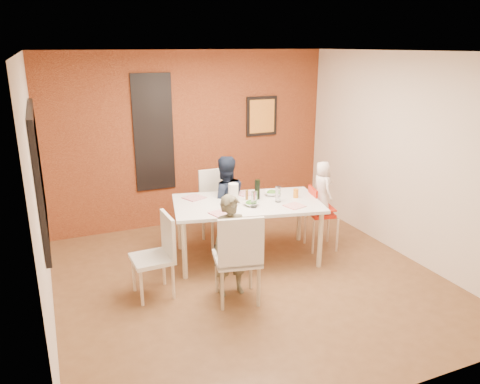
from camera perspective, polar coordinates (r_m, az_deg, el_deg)
name	(u,v)px	position (r m, az deg, el deg)	size (l,w,h in m)	color
ground	(250,280)	(5.86, 1.17, -10.66)	(4.50, 4.50, 0.00)	brown
ceiling	(251,51)	(5.17, 1.36, 16.76)	(4.50, 4.50, 0.02)	silver
wall_back	(191,139)	(7.41, -5.95, 6.40)	(4.50, 0.02, 2.70)	#F0DEC7
wall_front	(378,250)	(3.55, 16.47, -6.82)	(4.50, 0.02, 2.70)	#F0DEC7
wall_left	(38,199)	(4.92, -23.39, -0.74)	(0.02, 4.50, 2.70)	#F0DEC7
wall_right	(405,157)	(6.59, 19.45, 4.08)	(0.02, 4.50, 2.70)	#F0DEC7
brick_accent_wall	(192,140)	(7.39, -5.91, 6.38)	(4.50, 0.02, 2.70)	maroon
picture_window_frame	(39,173)	(5.06, -23.35, 2.11)	(0.05, 1.70, 1.30)	black
picture_window_pane	(40,173)	(5.06, -23.18, 2.14)	(0.02, 1.55, 1.15)	black
glassblock_strip	(154,133)	(7.20, -10.50, 7.09)	(0.55, 0.03, 1.70)	silver
glassblock_surround	(154,133)	(7.20, -10.49, 7.09)	(0.60, 0.03, 1.76)	black
art_print_frame	(262,116)	(7.76, 2.66, 9.22)	(0.54, 0.03, 0.64)	black
art_print_canvas	(262,116)	(7.75, 2.71, 9.21)	(0.44, 0.01, 0.54)	gold
dining_table	(247,207)	(6.16, 0.87, -1.84)	(2.09, 1.45, 0.80)	white
chair_near	(239,255)	(5.11, -0.17, -7.65)	(0.58, 0.58, 1.06)	silver
chair_far	(218,202)	(6.76, -2.66, -1.26)	(0.49, 0.49, 1.06)	silver
chair_left	(159,251)	(5.42, -9.85, -7.10)	(0.46, 0.46, 0.96)	white
high_chair	(319,212)	(6.61, 9.62, -2.42)	(0.45, 0.45, 0.90)	red
child_near	(232,246)	(5.33, -1.04, -6.54)	(0.43, 0.28, 1.19)	brown
child_far	(225,203)	(6.51, -1.89, -1.31)	(0.65, 0.50, 1.33)	#151D30
toddler	(322,188)	(6.51, 9.98, 0.54)	(0.36, 0.23, 0.73)	white
plate_near_left	(221,213)	(5.72, -2.27, -2.61)	(0.24, 0.24, 0.01)	white
plate_far_mid	(245,194)	(6.46, 0.58, -0.20)	(0.21, 0.21, 0.01)	white
plate_near_right	(295,206)	(6.02, 6.68, -1.69)	(0.22, 0.22, 0.01)	white
plate_far_left	(194,198)	(6.32, -5.62, -0.69)	(0.25, 0.25, 0.01)	silver
salad_bowl_a	(251,204)	(6.00, 1.37, -1.44)	(0.20, 0.20, 0.05)	white
salad_bowl_b	(272,193)	(6.43, 3.93, -0.15)	(0.22, 0.22, 0.05)	white
wine_bottle	(257,189)	(6.23, 2.13, 0.33)	(0.07, 0.07, 0.27)	black
wine_glass_a	(254,200)	(5.90, 1.72, -0.94)	(0.07, 0.07, 0.21)	silver
wine_glass_b	(278,194)	(6.13, 4.66, -0.27)	(0.07, 0.07, 0.21)	silver
paper_towel_roll	(233,194)	(5.98, -0.81, -0.30)	(0.13, 0.13, 0.29)	white
condiment_red	(253,197)	(6.13, 1.63, -0.59)	(0.04, 0.04, 0.14)	red
condiment_green	(256,196)	(6.19, 2.00, -0.47)	(0.03, 0.03, 0.13)	#3C7C29
condiment_brown	(247,195)	(6.18, 0.84, -0.39)	(0.04, 0.04, 0.14)	brown
sippy_cup	(296,193)	(6.34, 6.82, -0.17)	(0.07, 0.07, 0.12)	orange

